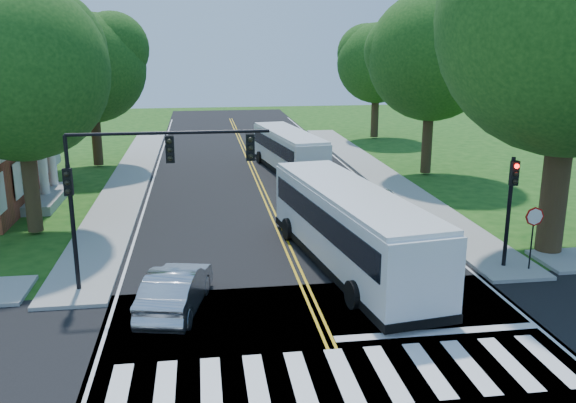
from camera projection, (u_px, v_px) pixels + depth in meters
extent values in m
plane|color=#154511|center=(340.00, 367.00, 17.05)|extent=(140.00, 140.00, 0.00)
cube|color=black|center=(268.00, 203.00, 34.27)|extent=(14.00, 96.00, 0.01)
cube|color=black|center=(340.00, 367.00, 17.05)|extent=(60.00, 12.00, 0.01)
cube|color=gold|center=(261.00, 187.00, 38.10)|extent=(0.36, 70.00, 0.01)
cube|color=silver|center=(150.00, 190.00, 37.15)|extent=(0.12, 70.00, 0.01)
cube|color=silver|center=(366.00, 183.00, 39.04)|extent=(0.12, 70.00, 0.01)
cube|color=silver|center=(344.00, 376.00, 16.57)|extent=(12.60, 3.00, 0.01)
cube|color=silver|center=(438.00, 332.00, 19.07)|extent=(6.60, 0.40, 0.01)
cube|color=gray|center=(130.00, 179.00, 39.80)|extent=(2.60, 40.00, 0.15)
cube|color=gray|center=(376.00, 172.00, 42.11)|extent=(2.60, 40.00, 0.15)
cylinder|color=black|center=(556.00, 182.00, 25.43)|extent=(1.10, 1.10, 6.00)
sphere|color=#30631D|center=(574.00, 19.00, 23.77)|extent=(10.80, 10.80, 10.80)
cylinder|color=black|center=(31.00, 181.00, 28.20)|extent=(0.70, 0.70, 4.80)
sphere|color=#30631D|center=(18.00, 71.00, 26.92)|extent=(8.00, 8.00, 8.00)
cylinder|color=black|center=(96.00, 134.00, 43.62)|extent=(0.70, 0.70, 4.40)
sphere|color=#30631D|center=(91.00, 68.00, 42.43)|extent=(7.60, 7.60, 7.60)
cylinder|color=black|center=(427.00, 136.00, 40.94)|extent=(0.70, 0.70, 5.00)
sphere|color=#30631D|center=(432.00, 56.00, 39.60)|extent=(8.40, 8.40, 8.40)
cylinder|color=black|center=(375.00, 113.00, 56.46)|extent=(0.70, 0.70, 4.40)
sphere|color=#30631D|center=(377.00, 63.00, 55.30)|extent=(7.20, 7.20, 7.20)
cube|color=silver|center=(38.00, 125.00, 33.34)|extent=(1.40, 6.00, 0.45)
cube|color=gray|center=(46.00, 198.00, 34.40)|extent=(1.80, 6.00, 0.50)
cylinder|color=silver|center=(32.00, 174.00, 31.82)|extent=(0.50, 0.50, 4.20)
cylinder|color=silver|center=(43.00, 166.00, 33.93)|extent=(0.50, 0.50, 4.20)
cylinder|color=silver|center=(52.00, 159.00, 36.03)|extent=(0.50, 0.50, 4.20)
cylinder|color=black|center=(73.00, 228.00, 21.50)|extent=(0.16, 0.16, 4.60)
cube|color=black|center=(68.00, 182.00, 20.93)|extent=(0.30, 0.22, 0.95)
sphere|color=black|center=(66.00, 174.00, 20.72)|extent=(0.18, 0.18, 0.18)
cylinder|color=black|center=(169.00, 133.00, 21.15)|extent=(7.00, 0.12, 0.12)
cube|color=black|center=(170.00, 149.00, 21.15)|extent=(0.30, 0.22, 0.95)
cube|color=black|center=(250.00, 147.00, 21.54)|extent=(0.30, 0.22, 0.95)
cylinder|color=black|center=(508.00, 212.00, 23.81)|extent=(0.16, 0.16, 4.40)
cube|color=black|center=(514.00, 173.00, 23.26)|extent=(0.30, 0.22, 0.95)
sphere|color=#FF0A05|center=(517.00, 166.00, 23.05)|extent=(0.18, 0.18, 0.18)
cylinder|color=black|center=(531.00, 242.00, 23.73)|extent=(0.06, 0.06, 2.20)
cylinder|color=#A50A07|center=(535.00, 217.00, 23.43)|extent=(0.76, 0.04, 0.76)
cube|color=silver|center=(350.00, 229.00, 24.21)|extent=(4.39, 12.50, 2.85)
cube|color=black|center=(350.00, 216.00, 24.07)|extent=(4.34, 11.67, 0.99)
cube|color=black|center=(302.00, 185.00, 29.83)|extent=(2.53, 0.47, 1.66)
cube|color=orange|center=(302.00, 167.00, 29.60)|extent=(1.76, 0.35, 0.33)
cube|color=black|center=(349.00, 259.00, 24.53)|extent=(4.46, 12.61, 0.31)
cube|color=silver|center=(351.00, 192.00, 23.83)|extent=(4.29, 12.13, 0.23)
cylinder|color=black|center=(343.00, 224.00, 28.61)|extent=(0.47, 1.03, 1.00)
cylinder|color=black|center=(288.00, 229.00, 27.87)|extent=(0.47, 1.03, 1.00)
cylinder|color=black|center=(425.00, 286.00, 21.40)|extent=(0.47, 1.03, 1.00)
cylinder|color=black|center=(354.00, 295.00, 20.66)|extent=(0.47, 1.03, 1.00)
cube|color=silver|center=(289.00, 152.00, 42.16)|extent=(3.89, 11.01, 2.51)
cube|color=black|center=(289.00, 145.00, 42.04)|extent=(3.84, 10.27, 0.87)
cube|color=black|center=(268.00, 136.00, 47.12)|extent=(2.23, 0.43, 1.46)
cube|color=orange|center=(268.00, 125.00, 46.91)|extent=(1.55, 0.33, 0.29)
cube|color=black|center=(289.00, 167.00, 42.44)|extent=(3.95, 11.11, 0.27)
cube|color=silver|center=(289.00, 133.00, 41.83)|extent=(3.79, 10.68, 0.20)
cylinder|color=black|center=(290.00, 156.00, 46.04)|extent=(0.42, 0.91, 0.88)
cylinder|color=black|center=(260.00, 157.00, 45.38)|extent=(0.42, 0.91, 0.88)
cylinder|color=black|center=(321.00, 174.00, 39.69)|extent=(0.42, 0.91, 0.88)
cylinder|color=black|center=(286.00, 176.00, 39.03)|extent=(0.42, 0.91, 0.88)
imported|color=#ACAEB3|center=(176.00, 289.00, 20.44)|extent=(2.56, 4.88, 1.53)
imported|color=silver|center=(377.00, 201.00, 31.91)|extent=(2.30, 4.98, 1.38)
imported|color=black|center=(367.00, 196.00, 33.47)|extent=(2.86, 4.37, 1.18)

